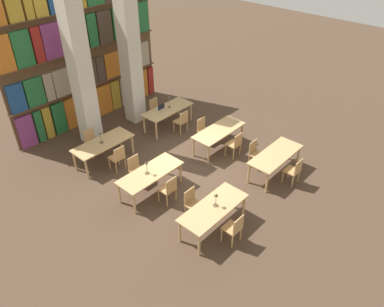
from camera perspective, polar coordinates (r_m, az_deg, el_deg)
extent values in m
plane|color=#4C3828|center=(12.13, -0.81, -2.20)|extent=(40.00, 40.00, 0.00)
cube|color=brown|center=(14.31, -16.19, 14.96)|extent=(6.30, 0.06, 5.50)
cube|color=brown|center=(15.40, -14.56, 5.41)|extent=(6.30, 0.35, 0.03)
cube|color=#84387A|center=(14.02, -23.97, 3.11)|extent=(0.56, 0.20, 1.19)
cube|color=#236B38|center=(14.17, -22.30, 3.90)|extent=(0.25, 0.20, 1.19)
cube|color=#B7932D|center=(14.28, -21.18, 4.43)|extent=(0.28, 0.20, 1.19)
cube|color=#236B38|center=(14.45, -19.65, 5.15)|extent=(0.47, 0.20, 1.19)
cube|color=orange|center=(14.69, -17.71, 6.05)|extent=(0.67, 0.20, 1.19)
cube|color=#84387A|center=(15.00, -15.47, 7.08)|extent=(0.62, 0.20, 1.19)
cube|color=orange|center=(15.32, -13.39, 8.02)|extent=(0.66, 0.20, 1.19)
cube|color=#B7932D|center=(15.61, -11.69, 8.78)|extent=(0.40, 0.20, 1.19)
cube|color=tan|center=(15.92, -10.04, 9.50)|extent=(0.64, 0.20, 1.19)
cube|color=#236B38|center=(16.23, -8.54, 10.15)|extent=(0.36, 0.20, 1.19)
cube|color=orange|center=(16.47, -7.42, 10.63)|extent=(0.32, 0.20, 1.19)
cube|color=maroon|center=(16.69, -6.46, 11.04)|extent=(0.28, 0.20, 1.19)
cube|color=brown|center=(14.80, -15.33, 10.03)|extent=(6.30, 0.35, 0.03)
cube|color=navy|center=(13.46, -25.28, 7.65)|extent=(0.53, 0.20, 0.96)
cube|color=#236B38|center=(13.67, -22.96, 8.66)|extent=(0.63, 0.20, 0.96)
cube|color=tan|center=(13.87, -21.08, 9.47)|extent=(0.32, 0.20, 0.96)
cube|color=tan|center=(14.07, -19.30, 10.22)|extent=(0.65, 0.20, 0.96)
cube|color=tan|center=(14.31, -17.45, 10.99)|extent=(0.28, 0.20, 0.96)
cube|color=#47382D|center=(14.57, -15.64, 11.73)|extent=(0.69, 0.20, 0.96)
cube|color=#47382D|center=(14.84, -13.90, 12.42)|extent=(0.34, 0.20, 0.96)
cube|color=orange|center=(15.13, -12.19, 13.09)|extent=(0.67, 0.20, 0.96)
cube|color=orange|center=(15.44, -10.52, 13.73)|extent=(0.39, 0.20, 0.96)
cube|color=#47382D|center=(15.70, -9.19, 14.23)|extent=(0.44, 0.20, 0.96)
cube|color=tan|center=(16.02, -7.65, 14.79)|extent=(0.61, 0.20, 0.96)
cube|color=brown|center=(14.31, -16.20, 15.01)|extent=(6.30, 0.35, 0.03)
cube|color=orange|center=(12.94, -26.89, 13.38)|extent=(0.54, 0.20, 1.14)
cube|color=#236B38|center=(13.15, -24.53, 14.30)|extent=(0.60, 0.20, 1.14)
cube|color=maroon|center=(13.34, -22.58, 15.05)|extent=(0.30, 0.20, 1.14)
cube|color=#84387A|center=(13.56, -20.61, 15.77)|extent=(0.69, 0.20, 1.14)
cube|color=navy|center=(13.81, -18.67, 16.47)|extent=(0.26, 0.20, 1.14)
cube|color=orange|center=(14.04, -16.95, 17.06)|extent=(0.56, 0.20, 1.14)
cube|color=#236B38|center=(14.31, -15.09, 17.69)|extent=(0.37, 0.20, 1.14)
cube|color=#47382D|center=(14.60, -13.30, 18.27)|extent=(0.60, 0.20, 1.14)
cube|color=#236B38|center=(14.96, -11.25, 18.91)|extent=(0.54, 0.20, 1.14)
cube|color=#B7932D|center=(15.27, -9.62, 19.40)|extent=(0.42, 0.20, 1.14)
cube|color=#236B38|center=(15.64, -7.84, 19.91)|extent=(0.65, 0.20, 1.14)
cube|color=brown|center=(13.93, -17.16, 20.31)|extent=(6.30, 0.35, 0.03)
cube|color=#B7932D|center=(12.83, -25.78, 19.95)|extent=(0.46, 0.20, 1.08)
cube|color=#B7932D|center=(13.01, -23.99, 20.54)|extent=(0.26, 0.20, 1.08)
cube|color=silver|center=(12.69, -16.94, 13.52)|extent=(0.58, 0.58, 6.00)
cube|color=silver|center=(13.79, -9.59, 16.19)|extent=(0.58, 0.58, 6.00)
cube|color=tan|center=(9.65, 3.29, -8.23)|extent=(2.00, 0.80, 0.04)
cylinder|color=tan|center=(9.28, 1.09, -13.73)|extent=(0.07, 0.07, 0.71)
cylinder|color=tan|center=(10.32, 7.88, -7.92)|extent=(0.07, 0.07, 0.71)
cylinder|color=tan|center=(9.57, -1.88, -11.78)|extent=(0.07, 0.07, 0.71)
cylinder|color=tan|center=(10.59, 5.04, -6.37)|extent=(0.07, 0.07, 0.71)
cylinder|color=tan|center=(9.71, 4.52, -12.27)|extent=(0.04, 0.04, 0.43)
cylinder|color=tan|center=(9.91, 5.83, -11.11)|extent=(0.04, 0.04, 0.43)
cylinder|color=tan|center=(9.58, 6.15, -13.24)|extent=(0.04, 0.04, 0.43)
cylinder|color=tan|center=(9.78, 7.45, -12.04)|extent=(0.04, 0.04, 0.43)
cube|color=tan|center=(9.57, 6.08, -11.20)|extent=(0.42, 0.40, 0.04)
cube|color=tan|center=(9.34, 7.08, -10.74)|extent=(0.40, 0.03, 0.42)
cylinder|color=tan|center=(10.30, 1.79, -8.73)|extent=(0.04, 0.04, 0.43)
cylinder|color=tan|center=(10.10, 0.44, -9.78)|extent=(0.04, 0.04, 0.43)
cylinder|color=tan|center=(10.46, 0.36, -7.87)|extent=(0.04, 0.04, 0.43)
cylinder|color=tan|center=(10.27, -0.99, -8.89)|extent=(0.04, 0.04, 0.43)
cube|color=tan|center=(10.12, 0.41, -7.85)|extent=(0.42, 0.40, 0.04)
cube|color=tan|center=(10.06, -0.38, -6.40)|extent=(0.40, 0.03, 0.42)
cylinder|color=brown|center=(9.67, 3.62, -7.89)|extent=(0.14, 0.14, 0.01)
cylinder|color=brown|center=(9.56, 3.66, -7.17)|extent=(0.02, 0.02, 0.31)
cone|color=brown|center=(9.44, 3.70, -6.32)|extent=(0.11, 0.11, 0.07)
cube|color=tan|center=(11.75, 12.65, -0.15)|extent=(2.00, 0.80, 0.04)
cylinder|color=tan|center=(11.20, 11.35, -4.37)|extent=(0.07, 0.07, 0.71)
cylinder|color=tan|center=(12.54, 15.86, -0.33)|extent=(0.07, 0.07, 0.71)
cylinder|color=tan|center=(11.45, 8.65, -3.03)|extent=(0.07, 0.07, 0.71)
cylinder|color=tan|center=(12.76, 13.36, 0.78)|extent=(0.07, 0.07, 0.71)
cylinder|color=tan|center=(11.73, 13.64, -3.52)|extent=(0.04, 0.04, 0.43)
cylinder|color=tan|center=(12.00, 14.51, -2.71)|extent=(0.04, 0.04, 0.43)
cylinder|color=tan|center=(11.62, 15.07, -4.20)|extent=(0.04, 0.04, 0.43)
cylinder|color=tan|center=(11.89, 15.92, -3.37)|extent=(0.04, 0.04, 0.43)
cube|color=tan|center=(11.67, 14.96, -2.53)|extent=(0.42, 0.40, 0.04)
cube|color=tan|center=(11.48, 15.92, -1.99)|extent=(0.40, 0.03, 0.42)
cylinder|color=tan|center=(12.32, 10.91, -1.03)|extent=(0.04, 0.04, 0.43)
cylinder|color=tan|center=(12.07, 9.98, -1.77)|extent=(0.04, 0.04, 0.43)
cylinder|color=tan|center=(12.46, 9.61, -0.41)|extent=(0.04, 0.04, 0.43)
cylinder|color=tan|center=(12.21, 8.67, -1.14)|extent=(0.04, 0.04, 0.43)
cube|color=tan|center=(12.13, 9.90, -0.18)|extent=(0.42, 0.40, 0.04)
cube|color=tan|center=(12.08, 9.29, 1.05)|extent=(0.40, 0.03, 0.42)
cube|color=tan|center=(10.81, -6.39, -2.91)|extent=(2.00, 0.80, 0.04)
cylinder|color=tan|center=(10.42, -8.78, -7.56)|extent=(0.07, 0.07, 0.71)
cylinder|color=tan|center=(11.34, -1.75, -2.98)|extent=(0.07, 0.07, 0.71)
cylinder|color=tan|center=(10.82, -11.01, -5.96)|extent=(0.07, 0.07, 0.71)
cylinder|color=tan|center=(11.71, -4.04, -1.68)|extent=(0.07, 0.07, 0.71)
cylinder|color=tan|center=(10.80, -5.10, -6.38)|extent=(0.04, 0.04, 0.43)
cylinder|color=tan|center=(10.98, -3.74, -5.48)|extent=(0.04, 0.04, 0.43)
cylinder|color=tan|center=(10.61, -3.82, -7.21)|extent=(0.04, 0.04, 0.43)
cylinder|color=tan|center=(10.80, -2.46, -6.27)|extent=(0.04, 0.04, 0.43)
cube|color=tan|center=(10.64, -3.83, -5.37)|extent=(0.42, 0.40, 0.04)
cube|color=tan|center=(10.39, -3.16, -4.85)|extent=(0.40, 0.03, 0.42)
cylinder|color=tan|center=(11.51, -6.92, -3.49)|extent=(0.04, 0.04, 0.43)
cylinder|color=tan|center=(11.34, -8.27, -4.32)|extent=(0.04, 0.04, 0.43)
cylinder|color=tan|center=(11.72, -8.03, -2.79)|extent=(0.04, 0.04, 0.43)
cylinder|color=tan|center=(11.55, -9.37, -3.59)|extent=(0.04, 0.04, 0.43)
cube|color=tan|center=(11.39, -8.24, -2.61)|extent=(0.42, 0.40, 0.04)
cube|color=tan|center=(11.37, -8.95, -1.31)|extent=(0.40, 0.03, 0.42)
cylinder|color=brown|center=(10.75, -6.84, -2.99)|extent=(0.14, 0.14, 0.01)
cylinder|color=brown|center=(10.65, -6.90, -2.25)|extent=(0.02, 0.02, 0.34)
cone|color=brown|center=(10.53, -6.98, -1.37)|extent=(0.11, 0.11, 0.07)
cube|color=tan|center=(12.69, 4.11, 3.54)|extent=(2.00, 0.80, 0.04)
cylinder|color=tan|center=(12.13, 2.52, -0.18)|extent=(0.07, 0.07, 0.71)
cylinder|color=tan|center=(13.37, 7.59, 3.18)|extent=(0.07, 0.07, 0.71)
cylinder|color=tan|center=(12.47, 0.25, 0.96)|extent=(0.07, 0.07, 0.71)
cylinder|color=tan|center=(13.68, 5.40, 4.14)|extent=(0.07, 0.07, 0.71)
cylinder|color=tan|center=(12.63, 5.12, 0.52)|extent=(0.04, 0.04, 0.43)
cylinder|color=tan|center=(12.87, 6.11, 1.19)|extent=(0.04, 0.04, 0.43)
cylinder|color=tan|center=(12.47, 6.36, -0.08)|extent=(0.04, 0.04, 0.43)
cylinder|color=tan|center=(12.71, 7.33, 0.61)|extent=(0.04, 0.04, 0.43)
cube|color=tan|center=(12.54, 6.30, 1.45)|extent=(0.42, 0.40, 0.04)
cube|color=tan|center=(12.32, 7.05, 2.03)|extent=(0.40, 0.03, 0.42)
cylinder|color=tan|center=(13.32, 3.01, 2.64)|extent=(0.04, 0.04, 0.43)
cylinder|color=tan|center=(13.09, 2.00, 2.02)|extent=(0.04, 0.04, 0.43)
cylinder|color=tan|center=(13.51, 1.90, 3.16)|extent=(0.04, 0.04, 0.43)
cylinder|color=tan|center=(13.27, 0.88, 2.55)|extent=(0.04, 0.04, 0.43)
cube|color=tan|center=(13.17, 1.97, 3.46)|extent=(0.42, 0.40, 0.04)
cube|color=tan|center=(13.16, 1.37, 4.60)|extent=(0.40, 0.03, 0.42)
cube|color=tan|center=(12.34, -13.42, 1.58)|extent=(2.00, 0.80, 0.04)
cylinder|color=tan|center=(11.94, -15.76, -2.30)|extent=(0.07, 0.07, 0.71)
cylinder|color=tan|center=(12.76, -9.06, 1.34)|extent=(0.07, 0.07, 0.71)
cylinder|color=tan|center=(12.41, -17.44, -1.08)|extent=(0.07, 0.07, 0.71)
cylinder|color=tan|center=(13.20, -10.87, 2.37)|extent=(0.07, 0.07, 0.71)
cylinder|color=tan|center=(12.24, -12.44, -1.51)|extent=(0.04, 0.04, 0.43)
cylinder|color=tan|center=(12.40, -11.13, -0.79)|extent=(0.04, 0.04, 0.43)
cylinder|color=tan|center=(12.01, -11.46, -2.17)|extent=(0.04, 0.04, 0.43)
cylinder|color=tan|center=(12.18, -10.14, -1.42)|extent=(0.04, 0.04, 0.43)
cube|color=tan|center=(12.07, -11.42, -0.57)|extent=(0.42, 0.40, 0.04)
cube|color=tan|center=(11.81, -10.99, -0.01)|extent=(0.40, 0.03, 0.42)
cylinder|color=tan|center=(13.03, -13.61, 0.78)|extent=(0.04, 0.04, 0.43)
cylinder|color=tan|center=(12.88, -14.88, 0.10)|extent=(0.04, 0.04, 0.43)
cylinder|color=tan|center=(13.28, -14.48, 1.32)|extent=(0.04, 0.04, 0.43)
cylinder|color=tan|center=(13.13, -15.73, 0.67)|extent=(0.04, 0.04, 0.43)
cube|color=tan|center=(12.95, -14.83, 1.59)|extent=(0.42, 0.40, 0.04)
cube|color=tan|center=(12.97, -15.45, 2.73)|extent=(0.40, 0.03, 0.42)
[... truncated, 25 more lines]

